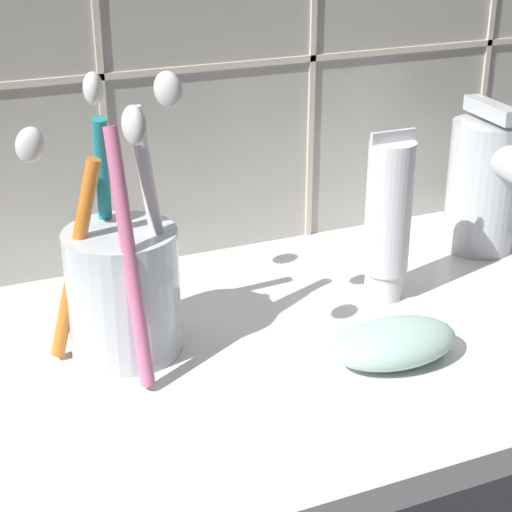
# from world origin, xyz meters

# --- Properties ---
(sink_counter) EXTENTS (0.70, 0.32, 0.02)m
(sink_counter) POSITION_xyz_m (0.00, 0.00, 0.01)
(sink_counter) COLOR white
(sink_counter) RESTS_ON ground
(toothbrush_cup) EXTENTS (0.10, 0.12, 0.19)m
(toothbrush_cup) POSITION_xyz_m (-0.18, 0.03, 0.07)
(toothbrush_cup) COLOR silver
(toothbrush_cup) RESTS_ON sink_counter
(toothpaste_tube) EXTENTS (0.04, 0.03, 0.13)m
(toothpaste_tube) POSITION_xyz_m (0.02, 0.03, 0.08)
(toothpaste_tube) COLOR white
(toothpaste_tube) RESTS_ON sink_counter
(sink_faucet) EXTENTS (0.06, 0.12, 0.12)m
(sink_faucet) POSITION_xyz_m (0.14, 0.07, 0.08)
(sink_faucet) COLOR silver
(sink_faucet) RESTS_ON sink_counter
(soap_bar) EXTENTS (0.09, 0.05, 0.03)m
(soap_bar) POSITION_xyz_m (-0.02, -0.05, 0.03)
(soap_bar) COLOR silver
(soap_bar) RESTS_ON sink_counter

